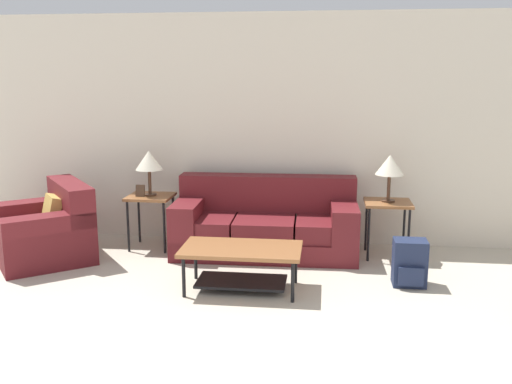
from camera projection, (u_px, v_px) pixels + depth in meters
name	position (u px, v px, depth m)	size (l,w,h in m)	color
wall_back	(273.00, 130.00, 6.50)	(8.86, 0.06, 2.60)	silver
couch	(266.00, 226.00, 6.22)	(1.98, 0.89, 0.82)	maroon
armchair	(46.00, 232.00, 6.03)	(1.35, 1.37, 0.80)	maroon
coffee_table	(241.00, 258.00, 5.13)	(1.07, 0.59, 0.40)	#935B33
side_table_left	(150.00, 202.00, 6.35)	(0.49, 0.45, 0.60)	#935B33
side_table_right	(388.00, 208.00, 6.04)	(0.49, 0.45, 0.60)	#935B33
table_lamp_left	(149.00, 161.00, 6.26)	(0.30, 0.30, 0.50)	#472D1E
table_lamp_right	(390.00, 166.00, 5.95)	(0.30, 0.30, 0.50)	#472D1E
backpack	(410.00, 263.00, 5.27)	(0.30, 0.31, 0.43)	#1E2847
picture_frame	(140.00, 191.00, 6.27)	(0.10, 0.04, 0.13)	#4C3828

